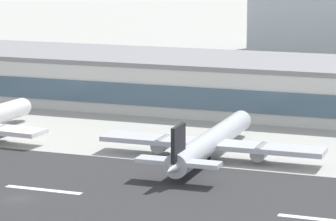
% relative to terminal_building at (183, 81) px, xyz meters
% --- Properties ---
extents(ground_plane, '(1400.00, 1400.00, 0.00)m').
position_rel_terminal_building_xyz_m(ground_plane, '(2.63, -75.97, -5.44)').
color(ground_plane, '#A8A8A3').
extents(runway_strip, '(800.00, 42.36, 0.08)m').
position_rel_terminal_building_xyz_m(runway_strip, '(2.63, -70.90, -5.40)').
color(runway_strip, '#2D2D30').
rests_on(runway_strip, ground_plane).
extents(runway_centreline_dash_4, '(12.00, 1.20, 0.01)m').
position_rel_terminal_building_xyz_m(runway_centreline_dash_4, '(3.82, -70.90, -5.36)').
color(runway_centreline_dash_4, white).
rests_on(runway_centreline_dash_4, runway_strip).
extents(runway_centreline_dash_5, '(12.00, 1.20, 0.01)m').
position_rel_terminal_building_xyz_m(runway_centreline_dash_5, '(44.18, -70.90, -5.36)').
color(runway_centreline_dash_5, white).
rests_on(runway_centreline_dash_5, runway_strip).
extents(terminal_building, '(183.54, 29.56, 10.87)m').
position_rel_terminal_building_xyz_m(terminal_building, '(0.00, 0.00, 0.00)').
color(terminal_building, silver).
rests_on(terminal_building, ground_plane).
extents(airliner_black_tail_gate_2, '(37.60, 41.80, 8.73)m').
position_rel_terminal_building_xyz_m(airliner_black_tail_gate_2, '(20.54, -45.28, -2.66)').
color(airliner_black_tail_gate_2, silver).
rests_on(airliner_black_tail_gate_2, ground_plane).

